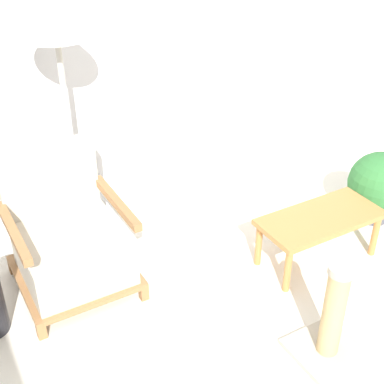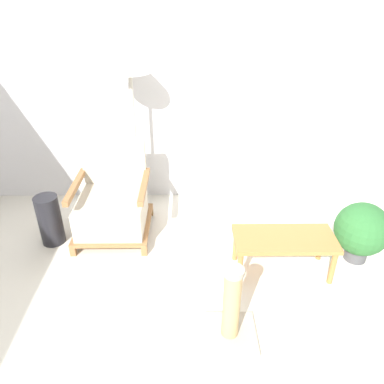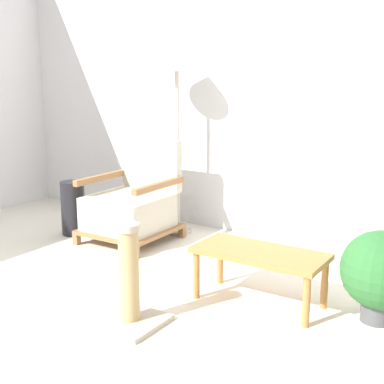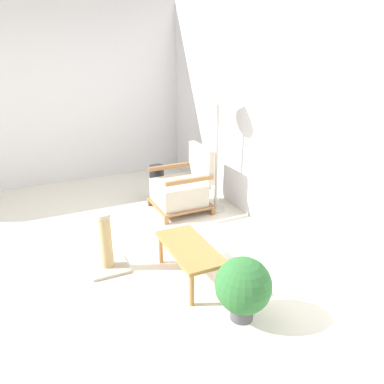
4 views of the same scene
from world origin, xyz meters
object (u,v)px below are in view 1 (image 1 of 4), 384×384
object	(u,v)px
armchair	(69,243)
coffee_table	(320,222)
scratching_post	(331,324)
floor_lamp	(57,37)
potted_plant	(380,184)

from	to	relation	value
armchair	coffee_table	world-z (taller)	armchair
coffee_table	scratching_post	size ratio (longest dim) A/B	1.36
floor_lamp	scratching_post	world-z (taller)	floor_lamp
scratching_post	armchair	bearing A→B (deg)	128.58
potted_plant	armchair	bearing A→B (deg)	168.79
floor_lamp	scratching_post	distance (m)	2.18
armchair	scratching_post	world-z (taller)	armchair
coffee_table	armchair	bearing A→B (deg)	158.72
floor_lamp	potted_plant	world-z (taller)	floor_lamp
armchair	floor_lamp	world-z (taller)	floor_lamp
armchair	potted_plant	size ratio (longest dim) A/B	1.57
armchair	floor_lamp	size ratio (longest dim) A/B	0.52
scratching_post	potted_plant	bearing A→B (deg)	34.43
armchair	potted_plant	world-z (taller)	armchair
floor_lamp	scratching_post	xyz separation A→B (m)	(0.79, -1.63, -1.21)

